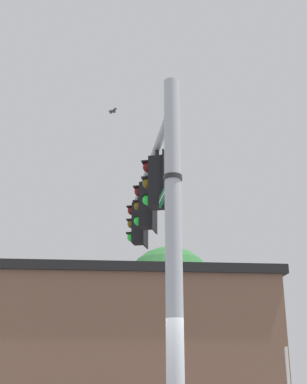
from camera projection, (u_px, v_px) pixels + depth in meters
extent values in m
cylinder|color=#ADB2B7|center=(174.00, 265.00, 8.17)|extent=(0.28, 0.28, 6.64)
cylinder|color=#ADB2B7|center=(151.00, 164.00, 11.49)|extent=(4.86, 1.95, 0.15)
cylinder|color=black|center=(157.00, 155.00, 10.58)|extent=(0.08, 0.08, 0.18)
cube|color=black|center=(157.00, 183.00, 10.38)|extent=(0.36, 0.30, 1.05)
sphere|color=#590F0F|center=(148.00, 167.00, 10.53)|extent=(0.22, 0.22, 0.22)
cube|color=black|center=(147.00, 163.00, 10.57)|extent=(0.24, 0.20, 0.03)
sphere|color=brown|center=(148.00, 183.00, 10.41)|extent=(0.22, 0.22, 0.22)
cube|color=black|center=(147.00, 179.00, 10.45)|extent=(0.24, 0.20, 0.03)
sphere|color=#1EE533|center=(148.00, 200.00, 10.30)|extent=(0.22, 0.22, 0.22)
cube|color=black|center=(147.00, 195.00, 10.33)|extent=(0.24, 0.20, 0.03)
cube|color=black|center=(166.00, 182.00, 10.34)|extent=(0.54, 0.03, 1.22)
cylinder|color=black|center=(147.00, 180.00, 11.98)|extent=(0.08, 0.08, 0.18)
cube|color=black|center=(147.00, 206.00, 11.77)|extent=(0.36, 0.30, 1.05)
sphere|color=#590F0F|center=(139.00, 192.00, 11.93)|extent=(0.22, 0.22, 0.22)
cube|color=black|center=(138.00, 188.00, 11.97)|extent=(0.24, 0.20, 0.03)
sphere|color=brown|center=(139.00, 206.00, 11.81)|extent=(0.22, 0.22, 0.22)
cube|color=black|center=(138.00, 202.00, 11.85)|extent=(0.24, 0.20, 0.03)
sphere|color=#1EE533|center=(139.00, 221.00, 11.70)|extent=(0.22, 0.22, 0.22)
cube|color=black|center=(138.00, 217.00, 11.73)|extent=(0.24, 0.20, 0.03)
cube|color=black|center=(154.00, 205.00, 11.74)|extent=(0.54, 0.03, 1.22)
cylinder|color=black|center=(139.00, 201.00, 13.38)|extent=(0.08, 0.08, 0.18)
cube|color=black|center=(139.00, 224.00, 13.17)|extent=(0.36, 0.30, 1.05)
sphere|color=#590F0F|center=(132.00, 211.00, 13.33)|extent=(0.22, 0.22, 0.22)
cube|color=black|center=(131.00, 207.00, 13.36)|extent=(0.24, 0.20, 0.03)
sphere|color=brown|center=(132.00, 224.00, 13.21)|extent=(0.22, 0.22, 0.22)
cube|color=black|center=(131.00, 220.00, 13.25)|extent=(0.24, 0.20, 0.03)
sphere|color=#1EE533|center=(132.00, 237.00, 13.09)|extent=(0.22, 0.22, 0.22)
cube|color=black|center=(131.00, 234.00, 13.13)|extent=(0.24, 0.20, 0.03)
cube|color=black|center=(145.00, 223.00, 13.14)|extent=(0.54, 0.03, 1.22)
cube|color=#147238|center=(165.00, 193.00, 9.35)|extent=(1.11, 0.44, 0.22)
cube|color=white|center=(164.00, 193.00, 9.35)|extent=(1.10, 0.42, 0.04)
cylinder|color=#262626|center=(173.00, 178.00, 8.66)|extent=(0.32, 0.32, 0.08)
ellipsoid|color=#4C4742|center=(113.00, 111.00, 14.09)|extent=(0.21, 0.17, 0.06)
cube|color=#4C4742|center=(112.00, 111.00, 14.11)|extent=(0.19, 0.24, 0.10)
cube|color=#4C4742|center=(113.00, 111.00, 14.08)|extent=(0.19, 0.25, 0.07)
cube|color=brown|center=(135.00, 355.00, 18.13)|extent=(8.51, 10.38, 4.71)
cube|color=#193F1E|center=(130.00, 352.00, 21.37)|extent=(3.34, 8.00, 0.30)
cube|color=black|center=(136.00, 283.00, 18.96)|extent=(8.85, 10.79, 0.30)
cylinder|color=#4C3823|center=(170.00, 375.00, 18.96)|extent=(0.42, 0.42, 3.41)
sphere|color=#28602D|center=(169.00, 293.00, 19.95)|extent=(3.59, 3.59, 3.59)
cube|color=silver|center=(288.00, 371.00, 8.72)|extent=(0.60, 0.04, 0.76)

